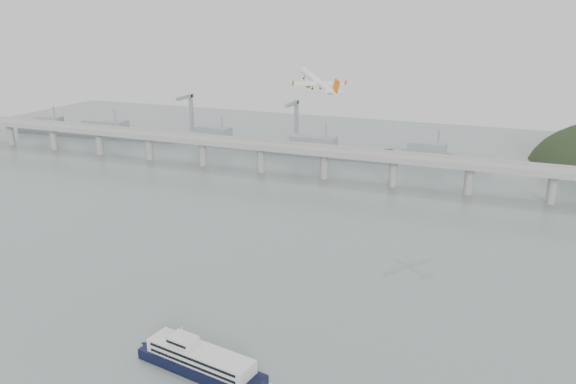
% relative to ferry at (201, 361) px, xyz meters
% --- Properties ---
extents(ground, '(900.00, 900.00, 0.00)m').
position_rel_ferry_xyz_m(ground, '(-4.45, 34.09, -3.93)').
color(ground, slate).
rests_on(ground, ground).
extents(bridge, '(800.00, 22.00, 23.90)m').
position_rel_ferry_xyz_m(bridge, '(-5.60, 234.09, 13.72)').
color(bridge, '#969694').
rests_on(bridge, ground).
extents(distant_fleet, '(453.00, 60.90, 40.00)m').
position_rel_ferry_xyz_m(distant_fleet, '(-159.81, 299.17, 2.29)').
color(distant_fleet, gray).
rests_on(distant_fleet, ground).
extents(ferry, '(76.49, 22.21, 14.48)m').
position_rel_ferry_xyz_m(ferry, '(0.00, 0.00, 0.00)').
color(ferry, black).
rests_on(ferry, ground).
extents(airliner, '(31.22, 30.15, 14.32)m').
position_rel_ferry_xyz_m(airliner, '(-8.23, 140.04, 76.34)').
color(airliner, white).
rests_on(airliner, ground).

